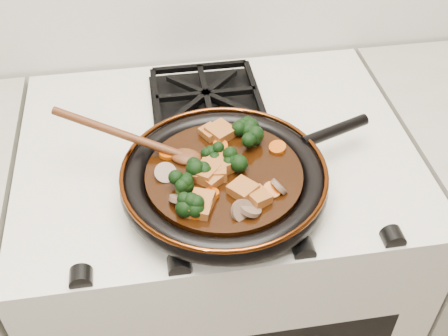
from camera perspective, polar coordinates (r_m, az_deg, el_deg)
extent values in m
cube|color=beige|center=(1.43, -0.64, -11.51)|extent=(0.76, 0.60, 0.90)
cylinder|color=black|center=(0.97, 0.00, -1.60)|extent=(0.33, 0.33, 0.01)
torus|color=black|center=(0.96, 0.00, -1.22)|extent=(0.36, 0.36, 0.04)
torus|color=#4F220B|center=(0.95, 0.00, -0.31)|extent=(0.35, 0.35, 0.01)
cylinder|color=black|center=(1.05, 11.21, 3.74)|extent=(0.14, 0.07, 0.02)
cylinder|color=black|center=(0.95, 0.00, -0.92)|extent=(0.27, 0.27, 0.02)
cube|color=#925321|center=(0.94, -0.96, -0.23)|extent=(0.05, 0.05, 0.03)
cube|color=#925321|center=(0.93, -1.28, -0.94)|extent=(0.05, 0.05, 0.02)
cube|color=#925321|center=(0.93, -1.83, -0.55)|extent=(0.06, 0.06, 0.03)
cube|color=#925321|center=(0.91, 1.98, -2.30)|extent=(0.06, 0.06, 0.03)
cube|color=#925321|center=(1.02, -1.40, 3.57)|extent=(0.04, 0.04, 0.02)
cube|color=#925321|center=(0.88, -2.61, -4.19)|extent=(0.05, 0.04, 0.03)
cube|color=#925321|center=(0.89, -2.24, -3.43)|extent=(0.05, 0.05, 0.03)
cube|color=#925321|center=(0.90, 3.48, -3.02)|extent=(0.05, 0.05, 0.02)
cube|color=#925321|center=(0.95, -0.25, 0.35)|extent=(0.06, 0.06, 0.03)
cube|color=#925321|center=(1.01, -0.40, 3.59)|extent=(0.06, 0.06, 0.03)
cube|color=#925321|center=(0.94, -2.33, -0.51)|extent=(0.05, 0.05, 0.02)
cylinder|color=#AA3F04|center=(0.98, -5.80, 1.47)|extent=(0.03, 0.03, 0.01)
cylinder|color=#AA3F04|center=(0.88, -2.78, -4.45)|extent=(0.03, 0.03, 0.02)
cylinder|color=#AA3F04|center=(0.99, 5.45, 2.08)|extent=(0.03, 0.03, 0.02)
cylinder|color=#AA3F04|center=(0.99, -0.38, 2.29)|extent=(0.03, 0.03, 0.02)
cylinder|color=#AA3F04|center=(0.91, -1.36, -2.66)|extent=(0.03, 0.03, 0.01)
cylinder|color=#AA3F04|center=(0.91, 4.91, -2.26)|extent=(0.03, 0.03, 0.02)
cylinder|color=brown|center=(0.92, 5.61, -1.90)|extent=(0.03, 0.04, 0.03)
cylinder|color=brown|center=(0.88, 2.65, -4.18)|extent=(0.05, 0.05, 0.02)
cylinder|color=brown|center=(0.94, -5.98, -0.52)|extent=(0.05, 0.05, 0.02)
cylinder|color=brown|center=(0.88, 1.90, -4.39)|extent=(0.05, 0.04, 0.03)
cylinder|color=brown|center=(0.90, -4.52, -3.19)|extent=(0.05, 0.05, 0.03)
ellipsoid|color=#4B2410|center=(0.97, -3.85, 1.14)|extent=(0.07, 0.06, 0.02)
cylinder|color=#4B2410|center=(0.99, -10.56, 3.47)|extent=(0.02, 0.02, 0.25)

